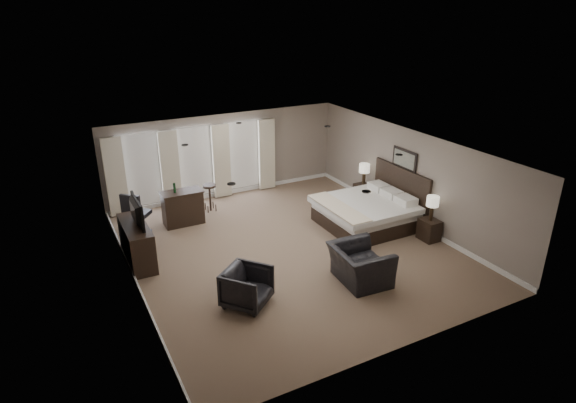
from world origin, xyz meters
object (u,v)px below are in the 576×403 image
lamp_near (432,208)px  lamp_far (364,174)px  nightstand_far (363,193)px  armchair_near (360,259)px  nightstand_near (429,230)px  dresser (137,243)px  bar_stool_left (178,212)px  tv (134,222)px  armchair_far (247,285)px  bar_counter (183,207)px  bed (369,200)px  desk_chair (137,213)px  bar_stool_right (210,198)px

lamp_near → lamp_far: bearing=90.0°
nightstand_far → armchair_near: size_ratio=0.45×
nightstand_near → dresser: dresser is taller
bar_stool_left → tv: bearing=-132.9°
nightstand_far → lamp_near: size_ratio=0.87×
bar_stool_left → nightstand_far: bearing=-10.0°
nightstand_near → armchair_far: (-5.32, -0.48, 0.16)m
nightstand_near → armchair_near: armchair_near is taller
nightstand_far → lamp_far: (0.00, 0.00, 0.61)m
armchair_near → bar_counter: size_ratio=1.13×
tv → bar_counter: 2.30m
nightstand_near → armchair_near: 2.91m
lamp_far → dresser: bearing=-175.4°
armchair_near → armchair_far: (-2.54, 0.34, -0.11)m
bed → armchair_near: size_ratio=1.87×
lamp_far → bar_counter: 5.47m
lamp_near → bar_counter: (-5.35, 3.93, -0.40)m
nightstand_near → bar_counter: (-5.35, 3.93, 0.21)m
desk_chair → lamp_near: bearing=-169.6°
lamp_far → desk_chair: 6.66m
lamp_near → armchair_far: (-5.32, -0.48, -0.44)m
bar_counter → bar_stool_left: 0.19m
dresser → bar_counter: size_ratio=1.51×
nightstand_near → nightstand_far: (0.00, 2.90, 0.00)m
bar_counter → desk_chair: 1.25m
armchair_near → tv: bearing=57.0°
dresser → armchair_far: (1.60, -2.82, -0.05)m
tv → armchair_far: 3.30m
bar_stool_left → desk_chair: (-1.09, -0.03, 0.22)m
armchair_far → lamp_far: bearing=-7.4°
bar_stool_left → bar_stool_right: size_ratio=0.96×
nightstand_near → armchair_far: bearing=-174.9°
nightstand_far → tv: size_ratio=0.51×
nightstand_far → tv: tv is taller
dresser → armchair_far: 3.24m
bar_stool_left → desk_chair: bearing=-178.2°
tv → bed: bearing=-98.4°
lamp_near → dresser: bearing=161.3°
bar_stool_left → armchair_far: bearing=-87.6°
bed → tv: size_ratio=2.14×
nightstand_near → bar_stool_left: bar_stool_left is taller
dresser → armchair_near: armchair_near is taller
bed → armchair_far: (-4.43, -1.93, -0.31)m
bar_stool_right → armchair_far: bearing=-100.8°
lamp_far → armchair_far: 6.32m
lamp_far → bar_counter: lamp_far is taller
bar_counter → bed: bearing=-29.0°
armchair_near → bar_stool_right: (-1.61, 5.26, -0.14)m
lamp_far → lamp_near: bearing=-90.0°
bed → lamp_near: bearing=-58.5°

